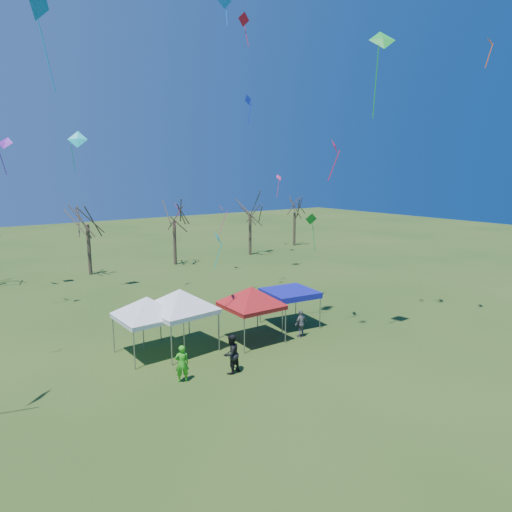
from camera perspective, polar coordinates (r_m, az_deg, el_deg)
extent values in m
plane|color=#274917|center=(24.46, 2.47, -11.93)|extent=(140.00, 140.00, 0.00)
cylinder|color=#3D2D21|center=(44.21, -20.14, 0.75)|extent=(0.32, 0.32, 4.64)
cylinder|color=#3D2D21|center=(46.85, -10.12, 1.66)|extent=(0.32, 0.32, 4.49)
cylinder|color=#3D2D21|center=(51.52, -0.74, 2.61)|extent=(0.32, 0.32, 4.47)
cylinder|color=#3D2D21|center=(58.27, 4.82, 3.38)|extent=(0.32, 0.32, 4.23)
cylinder|color=gray|center=(22.85, -14.97, -11.38)|extent=(0.06, 0.06, 1.91)
cylinder|color=gray|center=(25.19, -17.38, -9.42)|extent=(0.06, 0.06, 1.91)
cylinder|color=gray|center=(23.91, -8.98, -10.13)|extent=(0.06, 0.06, 1.91)
cylinder|color=gray|center=(26.16, -11.85, -8.40)|extent=(0.06, 0.06, 1.91)
cube|color=white|center=(24.14, -13.40, -7.41)|extent=(2.95, 2.95, 0.23)
pyramid|color=white|center=(23.84, -13.51, -4.97)|extent=(4.05, 4.05, 0.95)
cylinder|color=gray|center=(22.89, -10.52, -10.96)|extent=(0.06, 0.06, 2.05)
cylinder|color=gray|center=(25.25, -13.92, -9.01)|extent=(0.06, 0.06, 2.05)
cylinder|color=gray|center=(24.37, -4.65, -9.46)|extent=(0.06, 0.06, 2.05)
cylinder|color=gray|center=(26.60, -8.39, -7.80)|extent=(0.06, 0.06, 2.05)
cube|color=white|center=(24.37, -9.45, -6.72)|extent=(3.35, 3.35, 0.25)
pyramid|color=white|center=(24.06, -9.53, -4.10)|extent=(4.33, 4.33, 1.03)
cylinder|color=gray|center=(23.91, -1.46, -9.99)|extent=(0.06, 0.06, 1.93)
cylinder|color=gray|center=(26.08, -4.74, -8.25)|extent=(0.06, 0.06, 1.93)
cylinder|color=gray|center=(25.39, 3.70, -8.76)|extent=(0.06, 0.06, 1.93)
cylinder|color=gray|center=(27.44, 0.18, -7.24)|extent=(0.06, 0.06, 1.93)
cube|color=#A81011|center=(25.33, -0.58, -6.22)|extent=(2.96, 2.96, 0.23)
pyramid|color=#A81011|center=(25.04, -0.59, -3.85)|extent=(4.08, 4.08, 0.96)
cylinder|color=gray|center=(26.42, 3.31, -8.01)|extent=(0.06, 0.06, 1.90)
cylinder|color=gray|center=(28.60, 0.52, -6.53)|extent=(0.06, 0.06, 1.90)
cylinder|color=gray|center=(27.83, 8.01, -7.12)|extent=(0.06, 0.06, 1.90)
cylinder|color=gray|center=(29.92, 5.00, -5.80)|extent=(0.06, 0.06, 1.90)
cube|color=#0E1197|center=(27.86, 4.24, -4.75)|extent=(3.20, 3.20, 0.23)
cube|color=#0E1197|center=(27.82, 4.24, -4.41)|extent=(3.20, 3.20, 0.11)
imported|color=green|center=(21.27, -9.24, -13.12)|extent=(0.73, 0.59, 1.72)
imported|color=black|center=(21.82, -3.13, -12.13)|extent=(1.07, 0.92, 1.88)
imported|color=slate|center=(26.42, 5.63, -8.39)|extent=(0.97, 0.49, 1.59)
cone|color=purple|center=(39.65, -28.84, 12.32)|extent=(1.37, 1.32, 0.95)
cube|color=purple|center=(39.81, -29.16, 10.36)|extent=(0.56, 0.66, 2.09)
cone|color=#179525|center=(32.94, 6.88, 4.64)|extent=(0.96, 0.61, 0.87)
cube|color=#179525|center=(33.20, 7.22, 2.45)|extent=(0.20, 0.53, 2.12)
cone|color=red|center=(26.26, 9.84, 13.40)|extent=(1.02, 0.97, 0.89)
cube|color=red|center=(25.93, 9.72, 11.10)|extent=(0.43, 0.51, 1.66)
cone|color=green|center=(24.85, 15.53, 24.66)|extent=(1.59, 1.49, 1.06)
cube|color=green|center=(24.37, 14.73, 20.23)|extent=(0.32, 0.44, 3.30)
cone|color=#0DCEA3|center=(23.54, -4.77, 2.33)|extent=(0.83, 0.98, 0.81)
cube|color=#0DCEA3|center=(23.47, -4.74, 0.10)|extent=(0.41, 0.27, 1.36)
cone|color=#1630F2|center=(35.40, -0.97, 18.95)|extent=(0.29, 0.81, 0.79)
cube|color=#1630F2|center=(35.14, -0.82, 17.44)|extent=(0.36, 0.04, 1.52)
cone|color=red|center=(53.60, -1.58, 27.47)|extent=(1.47, 0.48, 1.45)
cube|color=red|center=(53.39, -1.22, 25.83)|extent=(0.07, 0.77, 2.34)
cone|color=#FF387B|center=(51.61, 2.90, 9.79)|extent=(0.93, 0.71, 0.71)
cube|color=#FF387B|center=(51.52, 2.76, 8.42)|extent=(0.10, 0.38, 2.05)
cone|color=#F73672|center=(42.43, -4.34, 5.99)|extent=(0.85, 1.01, 0.74)
cube|color=#F73672|center=(42.11, -4.21, 4.02)|extent=(0.89, 0.40, 2.42)
cone|color=#F8550D|center=(29.64, 27.25, 22.77)|extent=(0.76, 0.65, 0.56)
cube|color=#F8550D|center=(29.34, 27.11, 21.40)|extent=(0.18, 0.30, 1.19)
cone|color=#CF2E7E|center=(44.81, -9.88, 6.11)|extent=(0.85, 1.02, 0.78)
cube|color=#CF2E7E|center=(44.61, -9.83, 4.70)|extent=(0.58, 0.30, 1.74)
cone|color=#167BEE|center=(33.64, -3.96, 29.23)|extent=(1.00, 0.63, 0.91)
cube|color=#167BEE|center=(33.40, -3.71, 27.81)|extent=(0.12, 0.28, 1.28)
cone|color=#127BC7|center=(26.49, -25.59, 26.57)|extent=(1.58, 1.56, 1.51)
cube|color=#127BC7|center=(26.22, -24.75, 21.97)|extent=(0.52, 0.53, 3.49)
cone|color=#0DC7CA|center=(36.54, -21.42, 13.46)|extent=(1.59, 1.28, 1.28)
cube|color=#0DC7CA|center=(36.55, -21.89, 11.26)|extent=(0.39, 0.77, 2.08)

